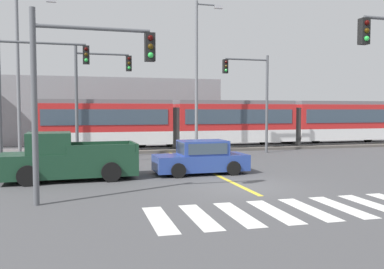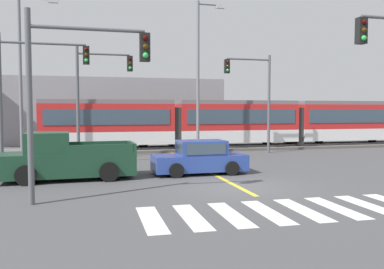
{
  "view_description": "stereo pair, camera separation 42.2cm",
  "coord_description": "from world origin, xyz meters",
  "px_view_note": "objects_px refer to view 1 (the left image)",
  "views": [
    {
      "loc": [
        -5.83,
        -14.17,
        2.89
      ],
      "look_at": [
        -0.12,
        6.52,
        1.6
      ],
      "focal_mm": 38.0,
      "sensor_mm": 36.0,
      "label": 1
    },
    {
      "loc": [
        -5.42,
        -14.28,
        2.89
      ],
      "look_at": [
        -0.12,
        6.52,
        1.6
      ],
      "focal_mm": 38.0,
      "sensor_mm": 36.0,
      "label": 2
    }
  ],
  "objects_px": {
    "light_rail_tram": "(234,121)",
    "traffic_light_far_right": "(253,89)",
    "pickup_truck": "(67,160)",
    "traffic_light_near_left": "(78,78)",
    "traffic_light_mid_left": "(30,80)",
    "street_lamp_west": "(21,67)",
    "sedan_crossing": "(201,158)",
    "traffic_light_far_left": "(94,86)",
    "street_lamp_centre": "(198,70)"
  },
  "relations": [
    {
      "from": "street_lamp_west",
      "to": "pickup_truck",
      "type": "bearing_deg",
      "value": -71.87
    },
    {
      "from": "light_rail_tram",
      "to": "traffic_light_far_right",
      "type": "xyz_separation_m",
      "value": [
        0.0,
        -3.48,
        2.28
      ]
    },
    {
      "from": "traffic_light_near_left",
      "to": "traffic_light_far_left",
      "type": "bearing_deg",
      "value": 85.53
    },
    {
      "from": "street_lamp_centre",
      "to": "traffic_light_far_right",
      "type": "bearing_deg",
      "value": -4.87
    },
    {
      "from": "traffic_light_far_right",
      "to": "street_lamp_centre",
      "type": "height_order",
      "value": "street_lamp_centre"
    },
    {
      "from": "pickup_truck",
      "to": "traffic_light_far_left",
      "type": "relative_size",
      "value": 0.84
    },
    {
      "from": "pickup_truck",
      "to": "traffic_light_mid_left",
      "type": "relative_size",
      "value": 0.83
    },
    {
      "from": "traffic_light_far_right",
      "to": "street_lamp_centre",
      "type": "xyz_separation_m",
      "value": [
        -3.72,
        0.32,
        1.18
      ]
    },
    {
      "from": "traffic_light_far_right",
      "to": "street_lamp_centre",
      "type": "relative_size",
      "value": 0.66
    },
    {
      "from": "sedan_crossing",
      "to": "traffic_light_far_left",
      "type": "bearing_deg",
      "value": 123.64
    },
    {
      "from": "street_lamp_centre",
      "to": "pickup_truck",
      "type": "bearing_deg",
      "value": -134.83
    },
    {
      "from": "light_rail_tram",
      "to": "sedan_crossing",
      "type": "height_order",
      "value": "light_rail_tram"
    },
    {
      "from": "light_rail_tram",
      "to": "street_lamp_centre",
      "type": "xyz_separation_m",
      "value": [
        -3.72,
        -3.16,
        3.47
      ]
    },
    {
      "from": "light_rail_tram",
      "to": "sedan_crossing",
      "type": "bearing_deg",
      "value": -118.08
    },
    {
      "from": "street_lamp_west",
      "to": "street_lamp_centre",
      "type": "xyz_separation_m",
      "value": [
        10.72,
        -0.15,
        0.08
      ]
    },
    {
      "from": "traffic_light_near_left",
      "to": "street_lamp_west",
      "type": "xyz_separation_m",
      "value": [
        -3.21,
        12.66,
        1.55
      ]
    },
    {
      "from": "pickup_truck",
      "to": "traffic_light_far_right",
      "type": "xyz_separation_m",
      "value": [
        11.75,
        7.76,
        3.48
      ]
    },
    {
      "from": "light_rail_tram",
      "to": "traffic_light_mid_left",
      "type": "height_order",
      "value": "traffic_light_mid_left"
    },
    {
      "from": "light_rail_tram",
      "to": "sedan_crossing",
      "type": "xyz_separation_m",
      "value": [
        -5.93,
        -11.11,
        -1.35
      ]
    },
    {
      "from": "sedan_crossing",
      "to": "pickup_truck",
      "type": "xyz_separation_m",
      "value": [
        -5.82,
        -0.13,
        0.14
      ]
    },
    {
      "from": "traffic_light_mid_left",
      "to": "street_lamp_centre",
      "type": "xyz_separation_m",
      "value": [
        9.76,
        4.56,
        1.16
      ]
    },
    {
      "from": "traffic_light_mid_left",
      "to": "traffic_light_far_right",
      "type": "bearing_deg",
      "value": 17.46
    },
    {
      "from": "light_rail_tram",
      "to": "traffic_light_far_right",
      "type": "distance_m",
      "value": 4.16
    },
    {
      "from": "light_rail_tram",
      "to": "street_lamp_west",
      "type": "xyz_separation_m",
      "value": [
        -14.44,
        -3.01,
        3.38
      ]
    },
    {
      "from": "traffic_light_far_left",
      "to": "traffic_light_far_right",
      "type": "xyz_separation_m",
      "value": [
        10.36,
        0.97,
        0.05
      ]
    },
    {
      "from": "traffic_light_far_right",
      "to": "traffic_light_near_left",
      "type": "bearing_deg",
      "value": -132.67
    },
    {
      "from": "pickup_truck",
      "to": "street_lamp_west",
      "type": "distance_m",
      "value": 9.8
    },
    {
      "from": "traffic_light_mid_left",
      "to": "street_lamp_centre",
      "type": "distance_m",
      "value": 10.83
    },
    {
      "from": "light_rail_tram",
      "to": "street_lamp_centre",
      "type": "height_order",
      "value": "street_lamp_centre"
    },
    {
      "from": "traffic_light_mid_left",
      "to": "street_lamp_centre",
      "type": "height_order",
      "value": "street_lamp_centre"
    },
    {
      "from": "light_rail_tram",
      "to": "traffic_light_mid_left",
      "type": "bearing_deg",
      "value": -150.19
    },
    {
      "from": "traffic_light_far_left",
      "to": "street_lamp_centre",
      "type": "height_order",
      "value": "street_lamp_centre"
    },
    {
      "from": "traffic_light_far_left",
      "to": "street_lamp_west",
      "type": "bearing_deg",
      "value": 160.63
    },
    {
      "from": "traffic_light_far_left",
      "to": "traffic_light_near_left",
      "type": "bearing_deg",
      "value": -94.47
    },
    {
      "from": "light_rail_tram",
      "to": "pickup_truck",
      "type": "bearing_deg",
      "value": -136.27
    },
    {
      "from": "sedan_crossing",
      "to": "traffic_light_far_left",
      "type": "relative_size",
      "value": 0.64
    },
    {
      "from": "traffic_light_near_left",
      "to": "street_lamp_west",
      "type": "height_order",
      "value": "street_lamp_west"
    },
    {
      "from": "traffic_light_far_left",
      "to": "sedan_crossing",
      "type": "bearing_deg",
      "value": -56.36
    },
    {
      "from": "pickup_truck",
      "to": "traffic_light_far_left",
      "type": "height_order",
      "value": "traffic_light_far_left"
    },
    {
      "from": "street_lamp_centre",
      "to": "traffic_light_mid_left",
      "type": "bearing_deg",
      "value": -154.97
    },
    {
      "from": "light_rail_tram",
      "to": "street_lamp_west",
      "type": "height_order",
      "value": "street_lamp_west"
    },
    {
      "from": "traffic_light_mid_left",
      "to": "street_lamp_west",
      "type": "distance_m",
      "value": 4.93
    },
    {
      "from": "sedan_crossing",
      "to": "traffic_light_mid_left",
      "type": "bearing_deg",
      "value": 155.83
    },
    {
      "from": "pickup_truck",
      "to": "traffic_light_mid_left",
      "type": "distance_m",
      "value": 5.26
    },
    {
      "from": "light_rail_tram",
      "to": "sedan_crossing",
      "type": "relative_size",
      "value": 6.63
    },
    {
      "from": "street_lamp_centre",
      "to": "traffic_light_near_left",
      "type": "bearing_deg",
      "value": -121.0
    },
    {
      "from": "sedan_crossing",
      "to": "street_lamp_centre",
      "type": "relative_size",
      "value": 0.43
    },
    {
      "from": "traffic_light_mid_left",
      "to": "street_lamp_west",
      "type": "xyz_separation_m",
      "value": [
        -0.97,
        4.71,
        1.08
      ]
    },
    {
      "from": "pickup_truck",
      "to": "street_lamp_west",
      "type": "bearing_deg",
      "value": 108.13
    },
    {
      "from": "light_rail_tram",
      "to": "traffic_light_near_left",
      "type": "xyz_separation_m",
      "value": [
        -11.24,
        -15.67,
        1.83
      ]
    }
  ]
}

